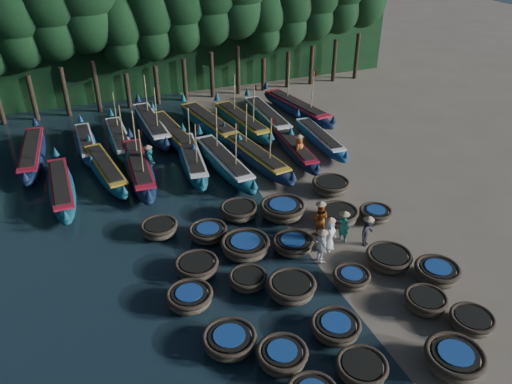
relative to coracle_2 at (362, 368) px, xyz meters
name	(u,v)px	position (x,y,z in m)	size (l,w,h in m)	color
ground	(287,227)	(1.50, 9.24, -0.36)	(120.00, 120.00, 0.00)	#7A6A59
foliage_wall	(170,30)	(1.50, 32.74, 4.64)	(40.00, 3.00, 10.00)	black
coracle_2	(362,368)	(0.00, 0.00, 0.00)	(2.15, 2.15, 0.64)	brown
coracle_3	(454,359)	(3.15, -0.93, 0.10)	(2.13, 2.13, 0.80)	brown
coracle_4	(472,321)	(5.11, 0.35, 0.00)	(2.08, 2.08, 0.63)	brown
coracle_5	(229,341)	(-3.80, 2.86, 0.01)	(2.22, 2.22, 0.66)	brown
coracle_6	(282,356)	(-2.33, 1.47, 0.05)	(1.85, 1.85, 0.71)	brown
coracle_7	(336,327)	(0.11, 1.99, 0.01)	(1.98, 1.98, 0.65)	brown
coracle_8	(425,301)	(4.16, 1.88, 0.01)	(1.86, 1.86, 0.66)	brown
coracle_9	(437,273)	(5.69, 3.09, 0.09)	(2.29, 2.29, 0.79)	brown
coracle_10	(190,298)	(-4.55, 5.58, 0.04)	(2.00, 2.00, 0.70)	brown
coracle_11	(248,279)	(-1.96, 5.80, 0.00)	(1.65, 1.65, 0.64)	brown
coracle_12	(291,288)	(-0.52, 4.52, 0.10)	(2.39, 2.39, 0.81)	brown
coracle_13	(351,278)	(2.16, 4.23, 0.01)	(1.62, 1.62, 0.65)	brown
coracle_14	(389,259)	(4.39, 4.74, 0.04)	(2.43, 2.43, 0.70)	brown
coracle_15	(197,266)	(-3.73, 7.42, 0.02)	(2.09, 2.09, 0.67)	brown
coracle_16	(245,246)	(-1.26, 7.94, 0.09)	(2.57, 2.57, 0.78)	brown
coracle_17	(293,244)	(0.90, 7.36, 0.01)	(2.22, 2.22, 0.65)	brown
coracle_18	(338,215)	(4.07, 8.69, 0.05)	(2.37, 2.37, 0.73)	brown
coracle_19	(375,214)	(5.96, 8.15, 0.01)	(1.96, 1.96, 0.64)	brown
coracle_20	(159,229)	(-4.62, 10.91, 0.04)	(2.11, 2.11, 0.70)	brown
coracle_21	(208,232)	(-2.50, 9.74, 0.01)	(2.29, 2.29, 0.65)	brown
coracle_22	(239,211)	(-0.47, 10.94, 0.06)	(2.23, 2.23, 0.74)	brown
coracle_23	(283,209)	(1.65, 10.17, 0.11)	(2.42, 2.42, 0.81)	brown
coracle_24	(331,186)	(5.23, 11.50, 0.05)	(2.44, 2.44, 0.73)	brown
long_boat_1	(61,188)	(-8.82, 16.65, 0.17)	(1.50, 8.01, 1.41)	#0D424E
long_boat_2	(106,169)	(-6.26, 18.03, 0.17)	(2.46, 7.84, 1.39)	#0D424E
long_boat_3	(139,168)	(-4.42, 17.31, 0.23)	(1.95, 8.74, 3.72)	#0F1C39
long_boat_4	(192,159)	(-1.17, 17.39, 0.18)	(2.34, 8.09, 3.46)	#0D424E
long_boat_5	(224,162)	(0.50, 16.21, 0.22)	(2.19, 8.62, 3.67)	#0D424E
long_boat_6	(255,157)	(2.54, 16.22, 0.21)	(2.82, 8.46, 3.64)	#0F1C39
long_boat_7	(295,150)	(5.34, 16.37, 0.13)	(1.73, 7.30, 1.29)	#0F1C39
long_boat_8	(320,138)	(7.62, 17.30, 0.14)	(1.59, 7.57, 1.33)	navy
long_boat_9	(32,154)	(-10.26, 21.79, 0.22)	(2.18, 8.64, 1.52)	#0F1C39
long_boat_10	(86,144)	(-6.95, 22.31, 0.12)	(1.29, 7.25, 1.28)	navy
long_boat_11	(120,139)	(-4.83, 22.11, 0.18)	(1.42, 8.06, 3.42)	#0D424E
long_boat_12	(151,125)	(-2.41, 23.57, 0.24)	(1.80, 9.02, 3.83)	#0F1C39
long_boat_13	(172,133)	(-1.36, 21.79, 0.20)	(2.40, 8.38, 1.48)	navy
long_boat_14	(209,124)	(1.43, 22.25, 0.25)	(3.07, 9.10, 1.62)	#0D424E
long_boat_15	(242,122)	(3.72, 21.78, 0.23)	(2.56, 8.73, 3.73)	#0D424E
long_boat_16	(267,117)	(5.78, 22.00, 0.22)	(1.64, 8.76, 1.54)	#0D424E
long_boat_17	(296,108)	(8.52, 22.71, 0.25)	(3.09, 9.00, 3.88)	#0F1C39
fisherman_0	(329,234)	(2.48, 6.82, 0.55)	(0.99, 0.85, 1.91)	silver
fisherman_1	(344,225)	(3.49, 7.21, 0.53)	(0.58, 0.68, 1.77)	#196962
fisherman_2	(320,218)	(2.69, 8.12, 0.57)	(1.10, 1.04, 1.99)	#B55518
fisherman_3	(367,231)	(4.35, 6.47, 0.44)	(1.13, 0.99, 1.72)	black
fisherman_4	(322,246)	(1.69, 6.09, 0.56)	(0.52, 1.04, 1.92)	silver
fisherman_5	(149,159)	(-3.70, 17.67, 0.53)	(0.65, 1.64, 1.93)	#196962
fisherman_6	(299,148)	(5.27, 15.69, 0.56)	(0.98, 1.00, 1.94)	#B55518
tree_2	(14,19)	(-9.90, 29.24, 6.96)	(4.51, 4.51, 10.63)	black
tree_3	(48,6)	(-7.60, 29.24, 7.63)	(4.92, 4.92, 11.60)	black
tree_5	(120,31)	(-3.00, 29.24, 5.61)	(3.68, 3.68, 8.68)	black
tree_6	(150,19)	(-0.70, 29.24, 6.28)	(4.09, 4.09, 9.65)	black
tree_7	(179,7)	(1.60, 29.24, 6.96)	(4.51, 4.51, 10.63)	black
tree_10	(264,19)	(8.50, 29.24, 5.61)	(3.68, 3.68, 8.68)	black
tree_11	(290,8)	(10.80, 29.24, 6.28)	(4.09, 4.09, 9.65)	black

